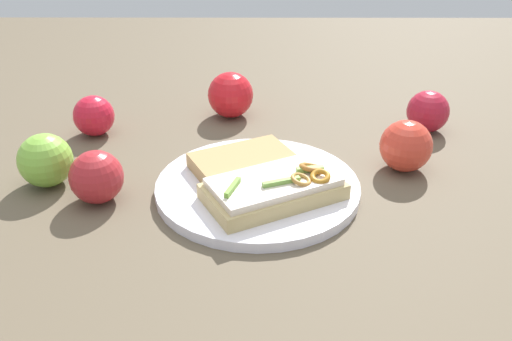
{
  "coord_description": "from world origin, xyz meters",
  "views": [
    {
      "loc": [
        0.69,
        0.0,
        0.42
      ],
      "look_at": [
        0.0,
        0.0,
        0.03
      ],
      "focal_mm": 39.74,
      "sensor_mm": 36.0,
      "label": 1
    }
  ],
  "objects_px": {
    "apple_1": "(427,111)",
    "apple_2": "(44,160)",
    "apple_0": "(404,146)",
    "apple_4": "(229,95)",
    "apple_3": "(92,116)",
    "bread_slice_side": "(242,162)",
    "sandwich": "(273,188)",
    "apple_5": "(95,177)",
    "plate": "(256,187)"
  },
  "relations": [
    {
      "from": "sandwich",
      "to": "bread_slice_side",
      "type": "xyz_separation_m",
      "value": [
        -0.08,
        -0.04,
        -0.0
      ]
    },
    {
      "from": "plate",
      "to": "apple_2",
      "type": "height_order",
      "value": "apple_2"
    },
    {
      "from": "apple_0",
      "to": "apple_4",
      "type": "height_order",
      "value": "apple_4"
    },
    {
      "from": "apple_0",
      "to": "apple_4",
      "type": "relative_size",
      "value": 0.95
    },
    {
      "from": "bread_slice_side",
      "to": "apple_4",
      "type": "xyz_separation_m",
      "value": [
        -0.23,
        -0.03,
        0.02
      ]
    },
    {
      "from": "bread_slice_side",
      "to": "apple_3",
      "type": "bearing_deg",
      "value": -57.06
    },
    {
      "from": "plate",
      "to": "sandwich",
      "type": "height_order",
      "value": "sandwich"
    },
    {
      "from": "sandwich",
      "to": "apple_3",
      "type": "height_order",
      "value": "apple_3"
    },
    {
      "from": "bread_slice_side",
      "to": "apple_1",
      "type": "relative_size",
      "value": 2.0
    },
    {
      "from": "apple_2",
      "to": "apple_5",
      "type": "distance_m",
      "value": 0.09
    },
    {
      "from": "sandwich",
      "to": "apple_4",
      "type": "xyz_separation_m",
      "value": [
        -0.31,
        -0.07,
        0.01
      ]
    },
    {
      "from": "apple_1",
      "to": "apple_5",
      "type": "height_order",
      "value": "apple_5"
    },
    {
      "from": "sandwich",
      "to": "apple_2",
      "type": "bearing_deg",
      "value": -38.28
    },
    {
      "from": "plate",
      "to": "bread_slice_side",
      "type": "distance_m",
      "value": 0.05
    },
    {
      "from": "apple_5",
      "to": "apple_4",
      "type": "bearing_deg",
      "value": 149.84
    },
    {
      "from": "bread_slice_side",
      "to": "apple_1",
      "type": "height_order",
      "value": "apple_1"
    },
    {
      "from": "plate",
      "to": "apple_4",
      "type": "bearing_deg",
      "value": -169.64
    },
    {
      "from": "apple_2",
      "to": "apple_4",
      "type": "distance_m",
      "value": 0.36
    },
    {
      "from": "apple_1",
      "to": "plate",
      "type": "bearing_deg",
      "value": -54.6
    },
    {
      "from": "apple_5",
      "to": "bread_slice_side",
      "type": "bearing_deg",
      "value": 107.86
    },
    {
      "from": "apple_0",
      "to": "apple_2",
      "type": "xyz_separation_m",
      "value": [
        0.05,
        -0.53,
        -0.0
      ]
    },
    {
      "from": "apple_1",
      "to": "apple_2",
      "type": "bearing_deg",
      "value": -72.65
    },
    {
      "from": "bread_slice_side",
      "to": "apple_3",
      "type": "height_order",
      "value": "apple_3"
    },
    {
      "from": "bread_slice_side",
      "to": "apple_4",
      "type": "relative_size",
      "value": 1.74
    },
    {
      "from": "apple_2",
      "to": "apple_5",
      "type": "xyz_separation_m",
      "value": [
        0.04,
        0.08,
        -0.0
      ]
    },
    {
      "from": "sandwich",
      "to": "apple_5",
      "type": "distance_m",
      "value": 0.24
    },
    {
      "from": "apple_4",
      "to": "apple_2",
      "type": "bearing_deg",
      "value": -45.63
    },
    {
      "from": "sandwich",
      "to": "apple_4",
      "type": "bearing_deg",
      "value": -104.36
    },
    {
      "from": "sandwich",
      "to": "bread_slice_side",
      "type": "distance_m",
      "value": 0.09
    },
    {
      "from": "sandwich",
      "to": "bread_slice_side",
      "type": "relative_size",
      "value": 1.44
    },
    {
      "from": "apple_3",
      "to": "apple_5",
      "type": "height_order",
      "value": "apple_5"
    },
    {
      "from": "plate",
      "to": "sandwich",
      "type": "distance_m",
      "value": 0.05
    },
    {
      "from": "apple_4",
      "to": "apple_5",
      "type": "distance_m",
      "value": 0.34
    },
    {
      "from": "plate",
      "to": "bread_slice_side",
      "type": "relative_size",
      "value": 2.01
    },
    {
      "from": "apple_4",
      "to": "apple_5",
      "type": "xyz_separation_m",
      "value": [
        0.29,
        -0.17,
        -0.0
      ]
    },
    {
      "from": "apple_0",
      "to": "apple_3",
      "type": "xyz_separation_m",
      "value": [
        -0.12,
        -0.5,
        -0.0
      ]
    },
    {
      "from": "bread_slice_side",
      "to": "apple_0",
      "type": "bearing_deg",
      "value": 159.63
    },
    {
      "from": "apple_2",
      "to": "apple_3",
      "type": "height_order",
      "value": "apple_2"
    },
    {
      "from": "sandwich",
      "to": "apple_1",
      "type": "distance_m",
      "value": 0.37
    },
    {
      "from": "apple_0",
      "to": "apple_4",
      "type": "xyz_separation_m",
      "value": [
        -0.2,
        -0.27,
        0.0
      ]
    },
    {
      "from": "apple_1",
      "to": "apple_5",
      "type": "bearing_deg",
      "value": -65.76
    },
    {
      "from": "bread_slice_side",
      "to": "apple_2",
      "type": "bearing_deg",
      "value": -22.86
    },
    {
      "from": "apple_4",
      "to": "apple_1",
      "type": "bearing_deg",
      "value": 79.62
    },
    {
      "from": "bread_slice_side",
      "to": "apple_3",
      "type": "distance_m",
      "value": 0.3
    },
    {
      "from": "apple_3",
      "to": "apple_4",
      "type": "bearing_deg",
      "value": 109.17
    },
    {
      "from": "plate",
      "to": "sandwich",
      "type": "bearing_deg",
      "value": 29.41
    },
    {
      "from": "apple_2",
      "to": "apple_5",
      "type": "height_order",
      "value": "apple_2"
    },
    {
      "from": "apple_1",
      "to": "apple_4",
      "type": "xyz_separation_m",
      "value": [
        -0.06,
        -0.34,
        0.01
      ]
    },
    {
      "from": "apple_2",
      "to": "apple_4",
      "type": "bearing_deg",
      "value": 134.37
    },
    {
      "from": "bread_slice_side",
      "to": "apple_1",
      "type": "distance_m",
      "value": 0.36
    }
  ]
}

